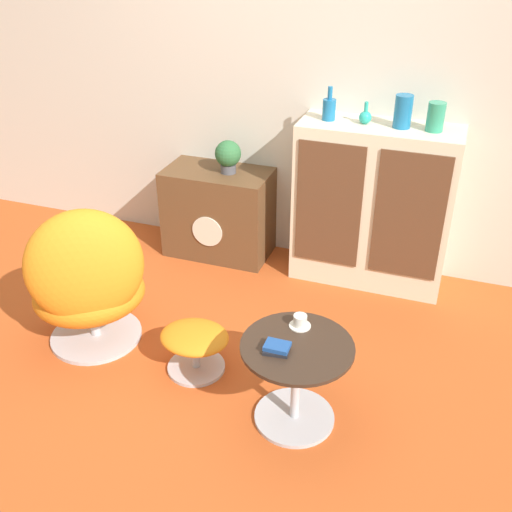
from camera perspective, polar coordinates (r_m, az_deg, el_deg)
ground_plane at (r=3.22m, az=-3.72°, el=-12.87°), size 12.00×12.00×0.00m
wall_back at (r=4.00m, az=5.13°, el=17.12°), size 6.40×0.06×2.60m
sideboard at (r=3.94m, az=11.04°, el=4.69°), size 0.99×0.39×1.07m
tv_console at (r=4.29m, az=-3.58°, el=4.15°), size 0.74×0.42×0.63m
egg_chair at (r=3.42m, az=-15.74°, el=-2.41°), size 0.84×0.84×0.89m
ottoman at (r=3.26m, az=-5.86°, el=-8.16°), size 0.38×0.32×0.26m
coffee_table at (r=2.90m, az=3.83°, el=-11.30°), size 0.53×0.53×0.46m
vase_leftmost at (r=3.79m, az=6.98°, el=13.77°), size 0.08×0.08×0.20m
vase_inner_left at (r=3.75m, az=10.37°, el=12.91°), size 0.08×0.08×0.13m
vase_inner_right at (r=3.71m, az=13.83°, el=13.22°), size 0.11×0.11×0.19m
vase_rightmost at (r=3.70m, az=16.74°, el=12.58°), size 0.10×0.10×0.17m
potted_plant at (r=4.09m, az=-2.68°, el=9.57°), size 0.18×0.18×0.23m
teacup at (r=2.88m, az=4.22°, el=-6.28°), size 0.11×0.11×0.06m
book_stack at (r=2.73m, az=2.00°, el=-8.75°), size 0.12×0.10×0.04m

